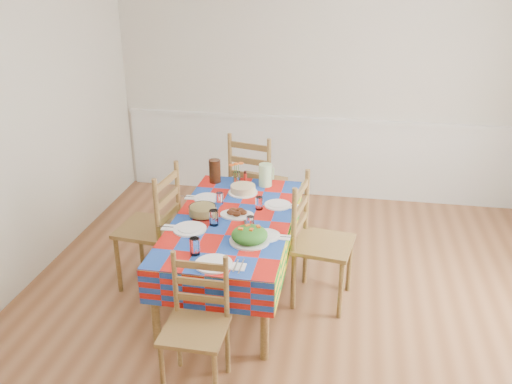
# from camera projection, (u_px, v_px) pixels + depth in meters

# --- Properties ---
(room) EXTENTS (4.58, 5.08, 2.78)m
(room) POSITION_uv_depth(u_px,v_px,m) (297.00, 155.00, 3.53)
(room) COLOR brown
(room) RESTS_ON ground
(wainscot) EXTENTS (4.41, 0.06, 0.92)m
(wainscot) POSITION_uv_depth(u_px,v_px,m) (319.00, 155.00, 6.12)
(wainscot) COLOR white
(wainscot) RESTS_ON room
(dining_table) EXTENTS (0.92, 1.70, 0.66)m
(dining_table) POSITION_uv_depth(u_px,v_px,m) (233.00, 226.00, 4.26)
(dining_table) COLOR brown
(dining_table) RESTS_ON room
(setting_near_head) EXTENTS (0.41, 0.27, 0.12)m
(setting_near_head) POSITION_uv_depth(u_px,v_px,m) (208.00, 257.00, 3.62)
(setting_near_head) COLOR white
(setting_near_head) RESTS_ON dining_table
(setting_left_near) EXTENTS (0.46, 0.27, 0.12)m
(setting_left_near) POSITION_uv_depth(u_px,v_px,m) (198.00, 225.00, 4.07)
(setting_left_near) COLOR white
(setting_left_near) RESTS_ON dining_table
(setting_left_far) EXTENTS (0.40, 0.24, 0.11)m
(setting_left_far) POSITION_uv_depth(u_px,v_px,m) (211.00, 198.00, 4.52)
(setting_left_far) COLOR white
(setting_left_far) RESTS_ON dining_table
(setting_right_near) EXTENTS (0.40, 0.23, 0.10)m
(setting_right_near) POSITION_uv_depth(u_px,v_px,m) (261.00, 231.00, 3.99)
(setting_right_near) COLOR white
(setting_right_near) RESTS_ON dining_table
(setting_right_far) EXTENTS (0.41, 0.24, 0.11)m
(setting_right_far) POSITION_uv_depth(u_px,v_px,m) (272.00, 204.00, 4.41)
(setting_right_far) COLOR white
(setting_right_far) RESTS_ON dining_table
(meat_platter) EXTENTS (0.27, 0.19, 0.05)m
(meat_platter) POSITION_uv_depth(u_px,v_px,m) (237.00, 213.00, 4.27)
(meat_platter) COLOR white
(meat_platter) RESTS_ON dining_table
(salad_platter) EXTENTS (0.29, 0.29, 0.12)m
(salad_platter) POSITION_uv_depth(u_px,v_px,m) (250.00, 236.00, 3.87)
(salad_platter) COLOR white
(salad_platter) RESTS_ON dining_table
(pasta_bowl) EXTENTS (0.22, 0.22, 0.08)m
(pasta_bowl) POSITION_uv_depth(u_px,v_px,m) (203.00, 211.00, 4.26)
(pasta_bowl) COLOR white
(pasta_bowl) RESTS_ON dining_table
(cake) EXTENTS (0.25, 0.25, 0.07)m
(cake) POSITION_uv_depth(u_px,v_px,m) (243.00, 189.00, 4.67)
(cake) COLOR white
(cake) RESTS_ON dining_table
(serving_utensils) EXTENTS (0.12, 0.27, 0.01)m
(serving_utensils) POSITION_uv_depth(u_px,v_px,m) (249.00, 225.00, 4.12)
(serving_utensils) COLOR black
(serving_utensils) RESTS_ON dining_table
(flower_vase) EXTENTS (0.13, 0.11, 0.21)m
(flower_vase) POSITION_uv_depth(u_px,v_px,m) (237.00, 174.00, 4.85)
(flower_vase) COLOR white
(flower_vase) RESTS_ON dining_table
(hot_sauce) EXTENTS (0.03, 0.03, 0.12)m
(hot_sauce) POSITION_uv_depth(u_px,v_px,m) (245.00, 177.00, 4.86)
(hot_sauce) COLOR red
(hot_sauce) RESTS_ON dining_table
(green_pitcher) EXTENTS (0.12, 0.12, 0.20)m
(green_pitcher) POSITION_uv_depth(u_px,v_px,m) (265.00, 175.00, 4.80)
(green_pitcher) COLOR #C1F0A9
(green_pitcher) RESTS_ON dining_table
(tea_pitcher) EXTENTS (0.11, 0.11, 0.21)m
(tea_pitcher) POSITION_uv_depth(u_px,v_px,m) (215.00, 171.00, 4.88)
(tea_pitcher) COLOR black
(tea_pitcher) RESTS_ON dining_table
(name_card) EXTENTS (0.06, 0.02, 0.01)m
(name_card) POSITION_uv_depth(u_px,v_px,m) (206.00, 270.00, 3.52)
(name_card) COLOR white
(name_card) RESTS_ON dining_table
(chair_near) EXTENTS (0.39, 0.37, 0.88)m
(chair_near) POSITION_uv_depth(u_px,v_px,m) (196.00, 326.00, 3.36)
(chair_near) COLOR brown
(chair_near) RESTS_ON room
(chair_far) EXTENTS (0.55, 0.54, 1.05)m
(chair_far) POSITION_uv_depth(u_px,v_px,m) (256.00, 184.00, 5.25)
(chair_far) COLOR brown
(chair_far) RESTS_ON room
(chair_left) EXTENTS (0.48, 0.50, 1.04)m
(chair_left) POSITION_uv_depth(u_px,v_px,m) (153.00, 229.00, 4.39)
(chair_left) COLOR brown
(chair_left) RESTS_ON room
(chair_right) EXTENTS (0.49, 0.51, 1.02)m
(chair_right) POSITION_uv_depth(u_px,v_px,m) (318.00, 243.00, 4.19)
(chair_right) COLOR brown
(chair_right) RESTS_ON room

